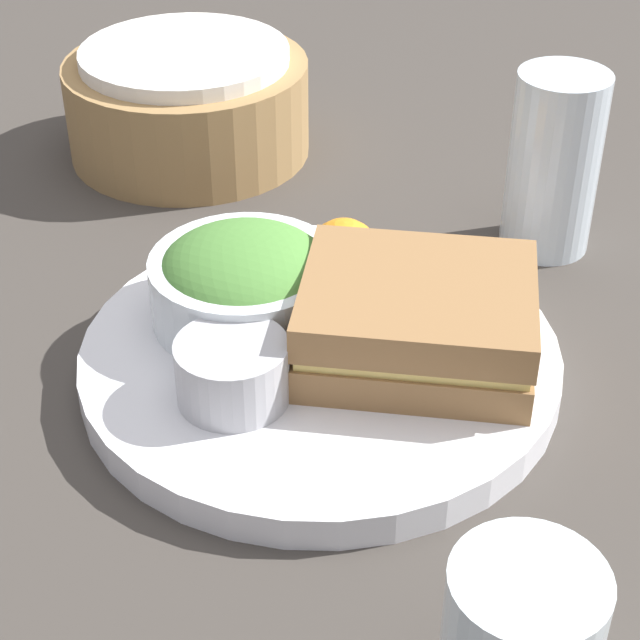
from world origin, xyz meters
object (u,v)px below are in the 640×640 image
dressing_cup (232,371)px  drink_glass (554,163)px  sandwich (417,317)px  bread_basket (188,103)px  plate (320,360)px  salad_bowl (245,281)px

dressing_cup → drink_glass: 0.30m
sandwich → bread_basket: bread_basket is taller
plate → drink_glass: bearing=50.7°
sandwich → drink_glass: drink_glass is taller
plate → bread_basket: 0.33m
bread_basket → drink_glass: bearing=-21.9°
sandwich → salad_bowl: size_ratio=1.16×
plate → salad_bowl: size_ratio=2.48×
drink_glass → plate: bearing=-129.3°
dressing_cup → bread_basket: (-0.11, 0.35, 0.00)m
plate → dressing_cup: dressing_cup is taller
plate → dressing_cup: 0.08m
plate → salad_bowl: bearing=153.2°
sandwich → dressing_cup: (-0.10, -0.06, -0.01)m
salad_bowl → drink_glass: 0.25m
sandwich → salad_bowl: 0.11m
drink_glass → bread_basket: size_ratio=0.66×
dressing_cup → salad_bowl: bearing=95.3°
plate → drink_glass: size_ratio=2.22×
dressing_cup → drink_glass: (0.19, 0.23, 0.03)m
drink_glass → dressing_cup: bearing=-129.1°
dressing_cup → bread_basket: 0.37m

